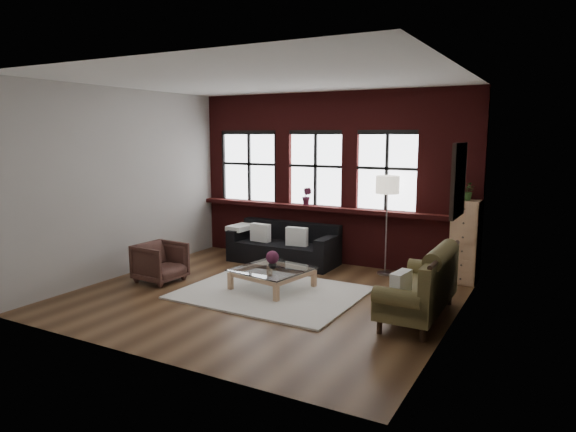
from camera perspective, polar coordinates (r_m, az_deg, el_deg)
The scene contains 26 objects.
floor at distance 7.89m, azimuth -2.76°, elevation -8.83°, with size 5.50×5.50×0.00m, color #442B18.
ceiling at distance 7.55m, azimuth -2.95°, elevation 14.96°, with size 5.50×5.50×0.00m, color white.
wall_back at distance 9.76m, azimuth 4.85°, elevation 4.20°, with size 5.50×5.50×0.00m, color #A7A29B.
wall_front at distance 5.60m, azimuth -16.34°, elevation 0.24°, with size 5.50×5.50×0.00m, color #A7A29B.
wall_left at distance 9.29m, azimuth -17.51°, elevation 3.56°, with size 5.00×5.00×0.00m, color #A7A29B.
wall_right at distance 6.56m, azimuth 18.10°, elevation 1.41°, with size 5.00×5.00×0.00m, color #A7A29B.
brick_backwall at distance 9.71m, azimuth 4.71°, elevation 4.17°, with size 5.50×0.12×3.20m, color #461010, non-canonical shape.
sill_ledge at distance 9.69m, azimuth 4.45°, elevation 0.83°, with size 5.50×0.30×0.08m, color #461010.
window_left at distance 10.56m, azimuth -4.25°, elevation 5.39°, with size 1.38×0.10×1.50m, color black, non-canonical shape.
window_mid at distance 9.83m, azimuth 3.14°, elevation 5.13°, with size 1.38×0.10×1.50m, color black, non-canonical shape.
window_right at distance 9.32m, azimuth 10.96°, elevation 4.76°, with size 1.38×0.10×1.50m, color black, non-canonical shape.
wall_poster at distance 6.83m, azimuth 18.42°, elevation 3.79°, with size 0.05×0.74×0.94m, color black, non-canonical shape.
shag_rug at distance 7.98m, azimuth -1.89°, elevation -8.51°, with size 2.65×2.09×0.03m, color beige.
dark_sofa at distance 9.73m, azimuth -0.54°, elevation -3.10°, with size 2.06×0.84×0.75m, color black, non-canonical shape.
pillow_a at distance 9.83m, azimuth -3.08°, elevation -1.86°, with size 0.40×0.14×0.34m, color white.
pillow_b at distance 9.44m, azimuth 0.99°, elevation -2.29°, with size 0.40×0.14×0.34m, color white.
vintage_settee at distance 7.05m, azimuth 14.28°, elevation -7.29°, with size 0.79×1.78×0.95m, color brown, non-canonical shape.
pillow_settee at distance 6.53m, azimuth 12.43°, elevation -7.51°, with size 0.14×0.38×0.34m, color white.
armchair at distance 8.79m, azimuth -14.00°, elevation -5.02°, with size 0.69×0.71×0.65m, color #3F251F.
coffee_table at distance 8.14m, azimuth -1.73°, elevation -7.03°, with size 1.05×1.05×0.35m, color tan, non-canonical shape.
vase at distance 8.08m, azimuth -1.74°, elevation -5.36°, with size 0.13×0.13×0.14m, color #B2B2B2.
flowers at distance 8.05m, azimuth -1.74°, elevation -4.60°, with size 0.20×0.20×0.20m, color #501B34.
drawer_chest at distance 8.88m, azimuth 19.06°, elevation -2.72°, with size 0.42×0.42×1.37m, color tan.
potted_plant_top at distance 8.76m, azimuth 19.34°, elevation 2.64°, with size 0.27×0.23×0.30m, color #2D5923.
floor_lamp at distance 9.02m, azimuth 10.88°, elevation -0.59°, with size 0.40×0.40×1.87m, color #A5A5A8, non-canonical shape.
sill_plant at distance 9.82m, azimuth 2.11°, elevation 2.22°, with size 0.19×0.15×0.35m, color #501B34.
Camera 1 is at (3.93, -6.40, 2.42)m, focal length 32.00 mm.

